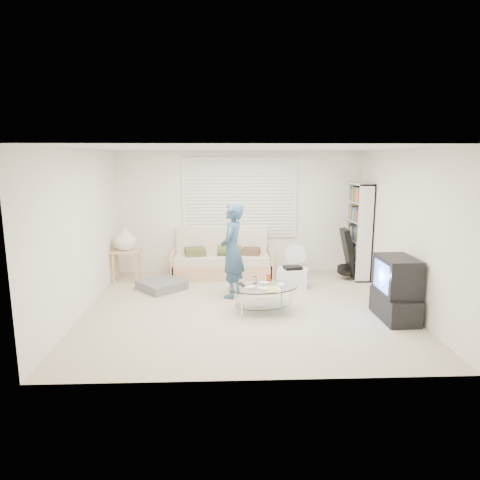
{
  "coord_description": "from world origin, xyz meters",
  "views": [
    {
      "loc": [
        -0.33,
        -6.48,
        2.37
      ],
      "look_at": [
        -0.07,
        0.3,
        1.05
      ],
      "focal_mm": 32.0,
      "sensor_mm": 36.0,
      "label": 1
    }
  ],
  "objects_px": {
    "tv_unit": "(396,289)",
    "coffee_table": "(263,291)",
    "futon_sofa": "(222,261)",
    "bookshelf": "(359,231)"
  },
  "relations": [
    {
      "from": "tv_unit",
      "to": "bookshelf",
      "type": "bearing_deg",
      "value": 86.8
    },
    {
      "from": "futon_sofa",
      "to": "tv_unit",
      "type": "relative_size",
      "value": 2.11
    },
    {
      "from": "coffee_table",
      "to": "futon_sofa",
      "type": "bearing_deg",
      "value": 107.26
    },
    {
      "from": "futon_sofa",
      "to": "bookshelf",
      "type": "distance_m",
      "value": 2.77
    },
    {
      "from": "futon_sofa",
      "to": "coffee_table",
      "type": "distance_m",
      "value": 2.15
    },
    {
      "from": "tv_unit",
      "to": "coffee_table",
      "type": "relative_size",
      "value": 0.77
    },
    {
      "from": "futon_sofa",
      "to": "coffee_table",
      "type": "relative_size",
      "value": 1.63
    },
    {
      "from": "futon_sofa",
      "to": "tv_unit",
      "type": "height_order",
      "value": "futon_sofa"
    },
    {
      "from": "bookshelf",
      "to": "futon_sofa",
      "type": "bearing_deg",
      "value": 176.37
    },
    {
      "from": "tv_unit",
      "to": "coffee_table",
      "type": "distance_m",
      "value": 1.97
    }
  ]
}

